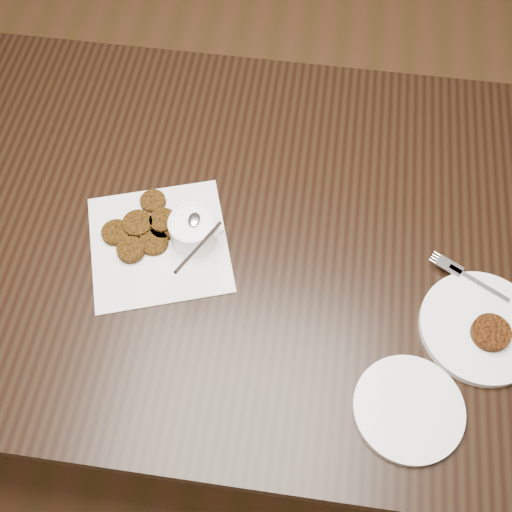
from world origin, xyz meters
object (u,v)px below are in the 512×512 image
Objects in this scene: napkin at (159,244)px; plate_with_patty at (482,326)px; table at (230,308)px; sauce_ramekin at (191,222)px; plate_empty at (409,409)px.

napkin is 1.19× the size of plate_with_patty.
napkin is at bearing -155.36° from table.
table is at bearing 24.64° from napkin.
table is 5.68× the size of napkin.
napkin reaches higher than table.
plate_empty is (0.42, -0.28, -0.06)m from sauce_ramekin.
table is at bearing 139.59° from plate_empty.
napkin is 0.10m from sauce_ramekin.
sauce_ramekin is at bearing -145.72° from table.
table is at bearing 163.40° from plate_with_patty.
table is 6.74× the size of plate_with_patty.
sauce_ramekin is 0.56m from plate_with_patty.
napkin is at bearing 151.83° from plate_empty.
plate_empty is (0.37, -0.32, 0.38)m from table.
table is 0.40m from napkin.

